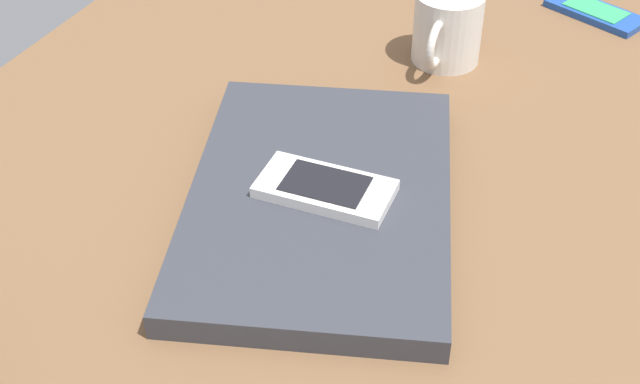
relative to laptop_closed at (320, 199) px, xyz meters
The scene contains 5 objects.
desk_surface 7.22cm from the laptop_closed, 153.65° to the right, with size 120.00×80.00×3.00cm, color brown.
laptop_closed is the anchor object (origin of this frame).
cell_phone_on_laptop 1.92cm from the laptop_closed, 58.17° to the left, with size 6.36×12.01×1.16cm.
cell_phone_on_desk 50.61cm from the laptop_closed, 161.20° to the left, with size 9.27×12.95×1.00cm.
coffee_mug 30.25cm from the laptop_closed, behind, with size 10.70×7.66×8.05cm.
Camera 1 is at (61.51, 27.11, 53.63)cm, focal length 49.01 mm.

